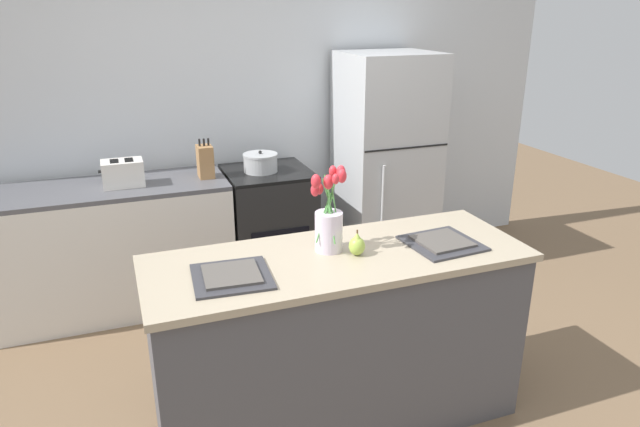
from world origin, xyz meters
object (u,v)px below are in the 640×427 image
Objects in this scene: knife_block at (205,161)px; pear_figurine at (357,245)px; stove_range at (269,228)px; flower_vase at (329,221)px; toaster at (123,173)px; plate_setting_left at (232,276)px; cooking_pot at (261,163)px; plate_setting_right at (442,242)px; refrigerator at (386,164)px.

pear_figurine is at bearing -75.38° from knife_block.
stove_range is 2.15× the size of flower_vase.
toaster reaches higher than stove_range.
pear_figurine is at bearing -58.98° from toaster.
plate_setting_left is 1.74m from cooking_pot.
toaster reaches higher than plate_setting_right.
flower_vase is 1.18× the size of plate_setting_right.
refrigerator reaches higher than stove_range.
refrigerator is at bearing 0.66° from knife_block.
toaster reaches higher than cooking_pot.
refrigerator reaches higher than plate_setting_left.
flower_vase is at bearing -94.66° from stove_range.
flower_vase is 1.55m from knife_block.
refrigerator is 6.26× the size of knife_block.
plate_setting_left is 1.65m from knife_block.
refrigerator reaches higher than cooking_pot.
refrigerator is at bearing 54.93° from flower_vase.
cooking_pot is (-1.00, -0.01, 0.11)m from refrigerator.
refrigerator reaches higher than flower_vase.
knife_block is at bearing -179.34° from refrigerator.
plate_setting_right is 1.30× the size of knife_block.
cooking_pot is (0.57, 1.65, 0.03)m from plate_setting_left.
flower_vase reaches higher than plate_setting_right.
toaster is 1.14× the size of cooking_pot.
toaster reaches higher than plate_setting_left.
pear_figurine reaches higher than stove_range.
pear_figurine is 0.46× the size of knife_block.
flower_vase is (-0.12, -1.53, 0.62)m from stove_range.
pear_figurine is at bearing 3.14° from plate_setting_left.
stove_range is at bearing 104.14° from plate_setting_right.
refrigerator is 4.09× the size of flower_vase.
pear_figurine is 0.51× the size of cooking_pot.
pear_figurine is 1.86m from toaster.
cooking_pot is (-0.05, -0.01, 0.51)m from stove_range.
cooking_pot reaches higher than plate_setting_right.
refrigerator is 6.03× the size of toaster.
cooking_pot is (0.07, 1.52, -0.11)m from flower_vase.
toaster is 0.93m from cooking_pot.
toaster is at bearing 119.72° from flower_vase.
refrigerator is 13.50× the size of pear_figurine.
plate_setting_left is at bearing -77.43° from toaster.
cooking_pot reaches higher than stove_range.
plate_setting_left is (-1.57, -1.66, 0.08)m from refrigerator.
flower_vase is 0.17m from pear_figurine.
pear_figurine is 0.36× the size of plate_setting_right.
flower_vase is 1.73m from toaster.
flower_vase is at bearing -125.07° from refrigerator.
cooking_pot reaches higher than pear_figurine.
plate_setting_left is 1.67m from toaster.
flower_vase is (-1.07, -1.53, 0.22)m from refrigerator.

